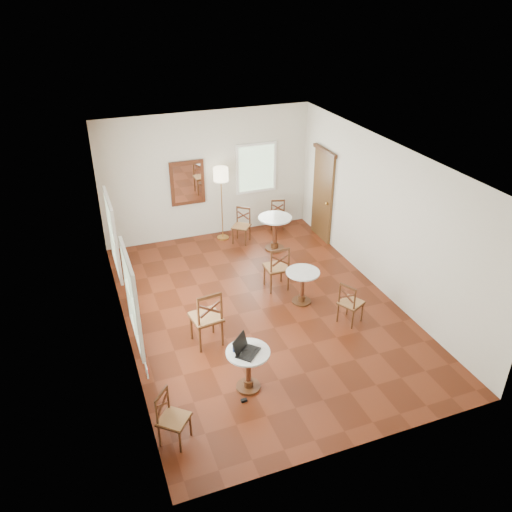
{
  "coord_description": "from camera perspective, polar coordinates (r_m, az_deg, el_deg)",
  "views": [
    {
      "loc": [
        -2.97,
        -7.6,
        5.6
      ],
      "look_at": [
        0.0,
        0.3,
        1.0
      ],
      "focal_mm": 36.2,
      "sensor_mm": 36.0,
      "label": 1
    }
  ],
  "objects": [
    {
      "name": "cafe_table_mid",
      "position": [
        9.91,
        5.14,
        -3.04
      ],
      "size": [
        0.65,
        0.65,
        0.68
      ],
      "color": "#452411",
      "rests_on": "ground"
    },
    {
      "name": "chair_back_b",
      "position": [
        12.16,
        -1.6,
        3.37
      ],
      "size": [
        0.55,
        0.55,
        0.84
      ],
      "rotation": [
        0.0,
        0.0,
        -0.67
      ],
      "color": "#452411",
      "rests_on": "ground"
    },
    {
      "name": "mouse",
      "position": [
        7.76,
        -1.26,
        -10.35
      ],
      "size": [
        0.12,
        0.08,
        0.04
      ],
      "primitive_type": "ellipsoid",
      "rotation": [
        0.0,
        0.0,
        -0.15
      ],
      "color": "black",
      "rests_on": "cafe_table_near"
    },
    {
      "name": "water_glass",
      "position": [
        7.65,
        -1.66,
        -10.83
      ],
      "size": [
        0.05,
        0.05,
        0.09
      ],
      "primitive_type": "cylinder",
      "color": "white",
      "rests_on": "cafe_table_near"
    },
    {
      "name": "chair_near_a",
      "position": [
        8.79,
        -5.49,
        -6.76
      ],
      "size": [
        0.55,
        0.55,
        1.08
      ],
      "rotation": [
        0.0,
        0.0,
        3.26
      ],
      "color": "#452411",
      "rests_on": "ground"
    },
    {
      "name": "chair_near_b",
      "position": [
        7.3,
        -9.23,
        -17.27
      ],
      "size": [
        0.53,
        0.53,
        0.82
      ],
      "rotation": [
        0.0,
        0.0,
        0.86
      ],
      "color": "#452411",
      "rests_on": "ground"
    },
    {
      "name": "ground",
      "position": [
        9.9,
        0.62,
        -5.87
      ],
      "size": [
        7.0,
        7.0,
        0.0
      ],
      "primitive_type": "plane",
      "color": "#57200E",
      "rests_on": "ground"
    },
    {
      "name": "chair_mid_a",
      "position": [
        10.28,
        2.33,
        -1.26
      ],
      "size": [
        0.46,
        0.46,
        0.98
      ],
      "rotation": [
        0.0,
        0.0,
        3.12
      ],
      "color": "#452411",
      "rests_on": "ground"
    },
    {
      "name": "chair_mid_b",
      "position": [
        9.48,
        10.38,
        -5.11
      ],
      "size": [
        0.52,
        0.52,
        0.84
      ],
      "rotation": [
        0.0,
        0.0,
        2.05
      ],
      "color": "#452411",
      "rests_on": "ground"
    },
    {
      "name": "floor_lamp",
      "position": [
        11.94,
        -3.89,
        8.46
      ],
      "size": [
        0.34,
        0.34,
        1.78
      ],
      "color": "#BF8C3F",
      "rests_on": "ground"
    },
    {
      "name": "room_shell",
      "position": [
        9.18,
        -0.29,
        4.74
      ],
      "size": [
        5.02,
        7.02,
        3.01
      ],
      "color": "beige",
      "rests_on": "ground"
    },
    {
      "name": "navy_mug",
      "position": [
        7.75,
        -2.32,
        -10.2
      ],
      "size": [
        0.11,
        0.07,
        0.09
      ],
      "color": "black",
      "rests_on": "cafe_table_near"
    },
    {
      "name": "laptop",
      "position": [
        7.72,
        -1.26,
        -10.21
      ],
      "size": [
        0.46,
        0.46,
        0.26
      ],
      "rotation": [
        0.0,
        0.0,
        0.77
      ],
      "color": "black",
      "rests_on": "cafe_table_near"
    },
    {
      "name": "power_adapter",
      "position": [
        8.0,
        -1.34,
        -15.66
      ],
      "size": [
        0.09,
        0.06,
        0.04
      ],
      "primitive_type": "cube",
      "color": "black",
      "rests_on": "ground"
    },
    {
      "name": "cafe_table_back",
      "position": [
        11.8,
        2.1,
        2.95
      ],
      "size": [
        0.76,
        0.76,
        0.81
      ],
      "color": "#452411",
      "rests_on": "ground"
    },
    {
      "name": "cafe_table_near",
      "position": [
        7.94,
        -0.88,
        -12.01
      ],
      "size": [
        0.67,
        0.67,
        0.7
      ],
      "color": "#452411",
      "rests_on": "ground"
    },
    {
      "name": "chair_back_a",
      "position": [
        12.87,
        2.34,
        4.76
      ],
      "size": [
        0.46,
        0.46,
        0.81
      ],
      "rotation": [
        0.0,
        0.0,
        2.88
      ],
      "color": "#452411",
      "rests_on": "ground"
    }
  ]
}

